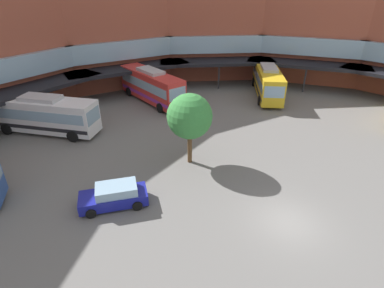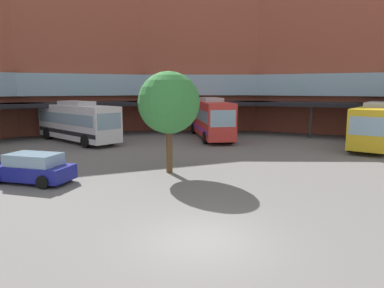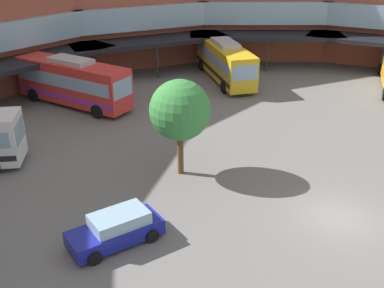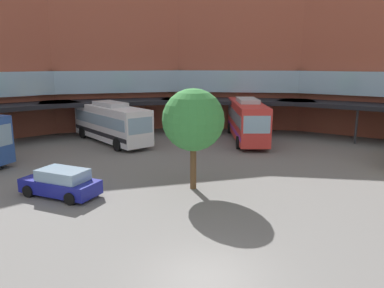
{
  "view_description": "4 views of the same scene",
  "coord_description": "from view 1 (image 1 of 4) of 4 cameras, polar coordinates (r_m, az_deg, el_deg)",
  "views": [
    {
      "loc": [
        -12.45,
        -9.66,
        13.46
      ],
      "look_at": [
        -2.2,
        8.17,
        2.28
      ],
      "focal_mm": 28.93,
      "sensor_mm": 36.0,
      "label": 1
    },
    {
      "loc": [
        -0.12,
        -10.81,
        4.87
      ],
      "look_at": [
        -0.52,
        12.08,
        1.24
      ],
      "focal_mm": 33.03,
      "sensor_mm": 36.0,
      "label": 2
    },
    {
      "loc": [
        -20.15,
        -7.53,
        13.7
      ],
      "look_at": [
        -0.24,
        9.71,
        1.24
      ],
      "focal_mm": 43.88,
      "sensor_mm": 36.0,
      "label": 3
    },
    {
      "loc": [
        1.29,
        -11.43,
        7.23
      ],
      "look_at": [
        -2.1,
        10.92,
        2.3
      ],
      "focal_mm": 35.22,
      "sensor_mm": 36.0,
      "label": 4
    }
  ],
  "objects": [
    {
      "name": "plaza_tree",
      "position": [
        23.69,
        -0.45,
        5.08
      ],
      "size": [
        3.53,
        3.53,
        5.82
      ],
      "color": "brown",
      "rests_on": "ground"
    },
    {
      "name": "bus_3",
      "position": [
        37.8,
        -7.46,
        10.63
      ],
      "size": [
        4.06,
        10.72,
        3.96
      ],
      "rotation": [
        0.0,
        0.0,
        4.87
      ],
      "color": "red",
      "rests_on": "ground"
    },
    {
      "name": "parked_car",
      "position": [
        21.26,
        -14.11,
        -9.25
      ],
      "size": [
        4.72,
        2.89,
        1.53
      ],
      "rotation": [
        0.0,
        0.0,
        2.88
      ],
      "color": "navy",
      "rests_on": "ground"
    },
    {
      "name": "bus_2",
      "position": [
        32.77,
        -25.56,
        4.95
      ],
      "size": [
        9.36,
        8.85,
        3.72
      ],
      "rotation": [
        0.0,
        0.0,
        5.54
      ],
      "color": "white",
      "rests_on": "ground"
    },
    {
      "name": "bus_0",
      "position": [
        40.88,
        13.76,
        11.27
      ],
      "size": [
        8.23,
        10.36,
        3.73
      ],
      "rotation": [
        0.0,
        0.0,
        4.11
      ],
      "color": "gold",
      "rests_on": "ground"
    },
    {
      "name": "station_building",
      "position": [
        34.31,
        -8.62,
        18.64
      ],
      "size": [
        72.96,
        36.01,
        16.31
      ],
      "color": "#9E4C38",
      "rests_on": "ground"
    },
    {
      "name": "ground_plane",
      "position": [
        20.72,
        17.28,
        -13.58
      ],
      "size": [
        115.47,
        115.47,
        0.0
      ],
      "primitive_type": "plane",
      "color": "slate"
    }
  ]
}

